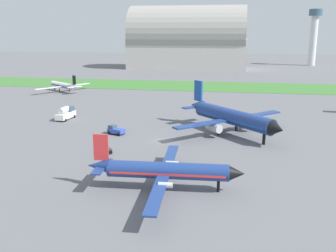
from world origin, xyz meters
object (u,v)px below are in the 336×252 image
(airplane_midfield_jet, at_px, (231,117))
(airplane_foreground_turboprop, at_px, (164,170))
(fuel_truck_midfield, at_px, (66,113))
(pushback_tug_by_runway, at_px, (116,130))
(airplane_taxiing_turboprop, at_px, (63,85))
(baggage_cart_near_gate, at_px, (105,151))
(control_tower, at_px, (314,32))

(airplane_midfield_jet, height_order, airplane_foreground_turboprop, airplane_midfield_jet)
(fuel_truck_midfield, bearing_deg, pushback_tug_by_runway, -120.53)
(airplane_taxiing_turboprop, bearing_deg, pushback_tug_by_runway, 159.37)
(airplane_taxiing_turboprop, bearing_deg, airplane_midfield_jet, 176.46)
(airplane_taxiing_turboprop, xyz_separation_m, baggage_cart_near_gate, (38.46, -66.13, -1.83))
(baggage_cart_near_gate, xyz_separation_m, control_tower, (69.95, 193.78, 19.85))
(airplane_midfield_jet, bearing_deg, airplane_foreground_turboprop, -58.34)
(baggage_cart_near_gate, xyz_separation_m, fuel_truck_midfield, (-18.79, 24.89, 1.01))
(airplane_taxiing_turboprop, xyz_separation_m, control_tower, (108.41, 127.65, 18.03))
(baggage_cart_near_gate, bearing_deg, control_tower, -148.15)
(fuel_truck_midfield, height_order, control_tower, control_tower)
(airplane_foreground_turboprop, height_order, airplane_taxiing_turboprop, airplane_foreground_turboprop)
(baggage_cart_near_gate, height_order, control_tower, control_tower)
(airplane_taxiing_turboprop, distance_m, baggage_cart_near_gate, 76.52)
(airplane_foreground_turboprop, distance_m, fuel_truck_midfield, 50.47)
(pushback_tug_by_runway, distance_m, control_tower, 195.34)
(fuel_truck_midfield, height_order, pushback_tug_by_runway, fuel_truck_midfield)
(airplane_midfield_jet, height_order, pushback_tug_by_runway, airplane_midfield_jet)
(airplane_midfield_jet, xyz_separation_m, airplane_foreground_turboprop, (-8.61, -31.87, -0.86))
(airplane_taxiing_turboprop, xyz_separation_m, fuel_truck_midfield, (19.67, -41.24, -0.81))
(fuel_truck_midfield, relative_size, control_tower, 0.19)
(airplane_midfield_jet, distance_m, fuel_truck_midfield, 41.60)
(airplane_foreground_turboprop, bearing_deg, control_tower, 71.54)
(airplane_taxiing_turboprop, height_order, pushback_tug_by_runway, airplane_taxiing_turboprop)
(airplane_foreground_turboprop, xyz_separation_m, fuel_truck_midfield, (-32.37, 38.70, -1.25))
(airplane_foreground_turboprop, bearing_deg, airplane_midfield_jet, 71.61)
(airplane_taxiing_turboprop, height_order, control_tower, control_tower)
(airplane_midfield_jet, distance_m, airplane_taxiing_turboprop, 77.40)
(airplane_taxiing_turboprop, height_order, fuel_truck_midfield, airplane_taxiing_turboprop)
(airplane_taxiing_turboprop, bearing_deg, baggage_cart_near_gate, 155.04)
(control_tower, bearing_deg, baggage_cart_near_gate, -109.85)
(airplane_taxiing_turboprop, relative_size, pushback_tug_by_runway, 4.67)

